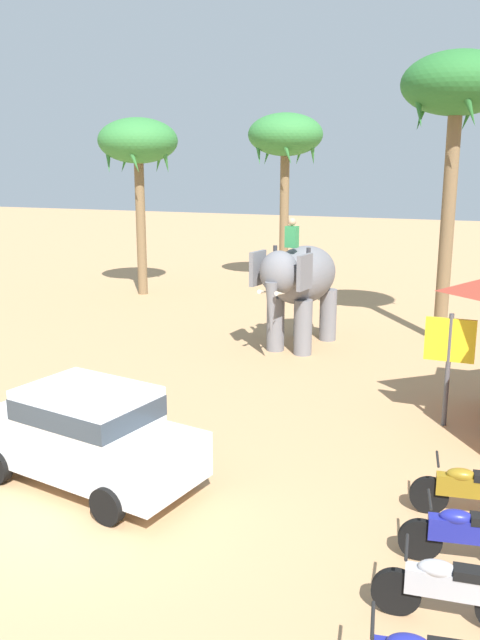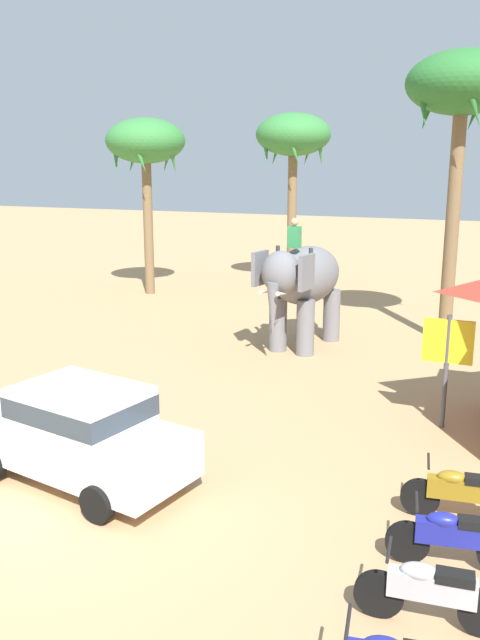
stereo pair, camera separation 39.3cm
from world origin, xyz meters
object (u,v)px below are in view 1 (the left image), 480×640
Objects in this scene: motorcycle_fourth_in_row at (466,534)px; palm_tree_near_hut at (138,145)px; motorcycle_far_in_row at (470,490)px; palm_tree_left_of_road at (285,139)px; palm_tree_behind_elephant at (457,93)px; elephant_with_mahout at (300,281)px; car_sedan_foreground at (86,431)px; signboard_yellow at (449,348)px; motorcycle_mid_row at (448,588)px.

motorcycle_fourth_in_row is 21.42m from palm_tree_near_hut.
motorcycle_fourth_in_row is at bearing -88.46° from motorcycle_far_in_row.
palm_tree_left_of_road is at bearing 116.86° from motorcycle_far_in_row.
elephant_with_mahout is at bearing -148.04° from palm_tree_behind_elephant.
car_sedan_foreground is at bearing -94.52° from elephant_with_mahout.
signboard_yellow reaches higher than motorcycle_far_in_row.
motorcycle_mid_row is 15.18m from palm_tree_behind_elephant.
palm_tree_behind_elephant reaches higher than motorcycle_far_in_row.
elephant_with_mahout is 0.55× the size of palm_tree_near_hut.
elephant_with_mahout is at bearing 115.57° from motorcycle_mid_row.
motorcycle_far_in_row is at bearing 91.54° from motorcycle_fourth_in_row.
motorcycle_far_in_row is 0.21× the size of palm_tree_behind_elephant.
motorcycle_fourth_in_row and motorcycle_far_in_row have the same top height.
motorcycle_fourth_in_row is at bearing -64.67° from palm_tree_left_of_road.
elephant_with_mahout reaches higher than motorcycle_mid_row.
motorcycle_fourth_in_row is at bearing 85.11° from motorcycle_mid_row.
car_sedan_foreground is 6.28m from motorcycle_far_in_row.
signboard_yellow is (-0.76, 5.06, 1.22)m from motorcycle_fourth_in_row.
motorcycle_fourth_in_row is 22.01m from palm_tree_left_of_road.
palm_tree_behind_elephant is (3.83, 2.39, 5.34)m from elephant_with_mahout.
palm_tree_near_hut is 6.30m from palm_tree_left_of_road.
motorcycle_fourth_in_row is at bearing -81.50° from signboard_yellow.
palm_tree_behind_elephant is 1.19× the size of palm_tree_near_hut.
motorcycle_far_in_row is 20.84m from palm_tree_left_of_road.
palm_tree_near_hut reaches higher than elephant_with_mahout.
palm_tree_near_hut is at bearing 135.10° from motorcycle_far_in_row.
elephant_with_mahout is at bearing 122.53° from motorcycle_far_in_row.
motorcycle_fourth_in_row is 0.75× the size of signboard_yellow.
motorcycle_mid_row is at bearing -13.09° from car_sedan_foreground.
elephant_with_mahout is at bearing 134.72° from signboard_yellow.
motorcycle_far_in_row is at bearing 11.39° from car_sedan_foreground.
palm_tree_behind_elephant is (-1.47, 13.46, 6.87)m from motorcycle_mid_row.
palm_tree_near_hut is at bearing 142.44° from signboard_yellow.
palm_tree_behind_elephant reaches higher than palm_tree_left_of_road.
elephant_with_mahout reaches higher than car_sedan_foreground.
motorcycle_mid_row is at bearing -50.03° from palm_tree_near_hut.
motorcycle_fourth_in_row is at bearing -47.44° from palm_tree_near_hut.
signboard_yellow is (-0.72, 3.73, 1.22)m from motorcycle_far_in_row.
palm_tree_behind_elephant is at bearing -13.96° from palm_tree_near_hut.
elephant_with_mahout is 6.99m from palm_tree_behind_elephant.
car_sedan_foreground is at bearing 166.91° from motorcycle_mid_row.
elephant_with_mahout reaches higher than motorcycle_far_in_row.
palm_tree_left_of_road reaches higher than motorcycle_mid_row.
palm_tree_left_of_road is at bearing 111.26° from elephant_with_mahout.
palm_tree_behind_elephant is 1.14× the size of palm_tree_left_of_road.
signboard_yellow is at bearing 42.50° from car_sedan_foreground.
motorcycle_mid_row and motorcycle_far_in_row have the same top height.
motorcycle_mid_row is 1.00× the size of motorcycle_far_in_row.
signboard_yellow is (-0.64, 6.37, 1.22)m from motorcycle_mid_row.
motorcycle_mid_row is 1.32m from motorcycle_fourth_in_row.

